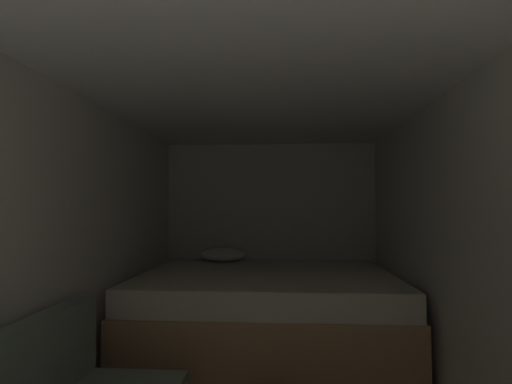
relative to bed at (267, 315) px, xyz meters
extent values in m
cube|color=silver|center=(0.00, 0.96, 0.64)|extent=(2.41, 0.05, 2.04)
cube|color=silver|center=(-1.17, -1.50, 0.64)|extent=(0.05, 4.86, 2.04)
cube|color=silver|center=(1.18, -1.50, 0.64)|extent=(0.05, 4.86, 2.04)
cube|color=white|center=(0.00, -1.50, 1.68)|extent=(2.41, 4.86, 0.05)
cube|color=tan|center=(0.00, -0.01, -0.10)|extent=(2.19, 1.78, 0.56)
cube|color=beige|center=(0.00, -0.01, 0.28)|extent=(2.15, 1.74, 0.20)
ellipsoid|color=white|center=(-0.49, 0.67, 0.45)|extent=(0.47, 0.34, 0.15)
camera|label=1|loc=(0.14, -3.64, 0.94)|focal=28.86mm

